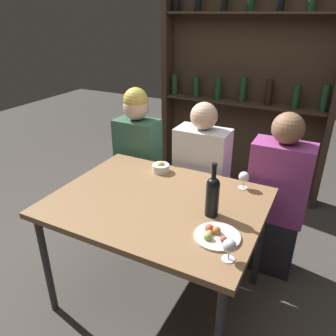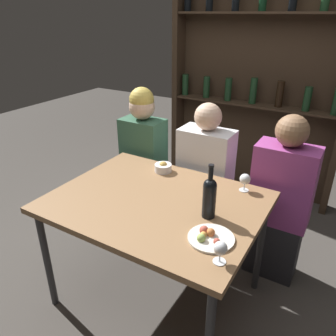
# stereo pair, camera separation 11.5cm
# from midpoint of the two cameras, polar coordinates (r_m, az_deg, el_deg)

# --- Properties ---
(ground_plane) EXTENTS (10.00, 10.00, 0.00)m
(ground_plane) POSITION_cam_midpoint_polar(r_m,az_deg,el_deg) (2.44, -3.08, -21.19)
(ground_plane) COLOR #47423D
(dining_table) EXTENTS (1.23, 0.95, 0.77)m
(dining_table) POSITION_cam_midpoint_polar(r_m,az_deg,el_deg) (1.99, -3.56, -7.17)
(dining_table) COLOR olive
(dining_table) RESTS_ON ground_plane
(wine_rack_wall) EXTENTS (1.72, 0.21, 2.04)m
(wine_rack_wall) POSITION_cam_midpoint_polar(r_m,az_deg,el_deg) (3.43, 12.15, 12.72)
(wine_rack_wall) COLOR #38281C
(wine_rack_wall) RESTS_ON ground_plane
(wine_bottle) EXTENTS (0.07, 0.07, 0.31)m
(wine_bottle) POSITION_cam_midpoint_polar(r_m,az_deg,el_deg) (1.76, 5.95, -4.56)
(wine_bottle) COLOR black
(wine_bottle) RESTS_ON dining_table
(wine_glass_0) EXTENTS (0.06, 0.06, 0.11)m
(wine_glass_0) POSITION_cam_midpoint_polar(r_m,az_deg,el_deg) (1.50, 8.42, -13.42)
(wine_glass_0) COLOR silver
(wine_glass_0) RESTS_ON dining_table
(wine_glass_1) EXTENTS (0.07, 0.07, 0.11)m
(wine_glass_1) POSITION_cam_midpoint_polar(r_m,az_deg,el_deg) (2.08, 11.56, -1.63)
(wine_glass_1) COLOR silver
(wine_glass_1) RESTS_ON dining_table
(food_plate_0) EXTENTS (0.23, 0.23, 0.05)m
(food_plate_0) POSITION_cam_midpoint_polar(r_m,az_deg,el_deg) (1.66, 6.27, -11.58)
(food_plate_0) COLOR silver
(food_plate_0) RESTS_ON dining_table
(snack_bowl) EXTENTS (0.12, 0.12, 0.07)m
(snack_bowl) POSITION_cam_midpoint_polar(r_m,az_deg,el_deg) (2.28, -2.72, 0.06)
(snack_bowl) COLOR white
(snack_bowl) RESTS_ON dining_table
(seated_person_left) EXTENTS (0.34, 0.22, 1.26)m
(seated_person_left) POSITION_cam_midpoint_polar(r_m,az_deg,el_deg) (2.76, -6.36, 0.71)
(seated_person_left) COLOR #26262B
(seated_person_left) RESTS_ON ground_plane
(seated_person_center) EXTENTS (0.39, 0.22, 1.21)m
(seated_person_center) POSITION_cam_midpoint_polar(r_m,az_deg,el_deg) (2.54, 4.42, -2.85)
(seated_person_center) COLOR #26262B
(seated_person_center) RESTS_ON ground_plane
(seated_person_right) EXTENTS (0.40, 0.22, 1.21)m
(seated_person_right) POSITION_cam_midpoint_polar(r_m,az_deg,el_deg) (2.41, 17.00, -5.61)
(seated_person_right) COLOR #26262B
(seated_person_right) RESTS_ON ground_plane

